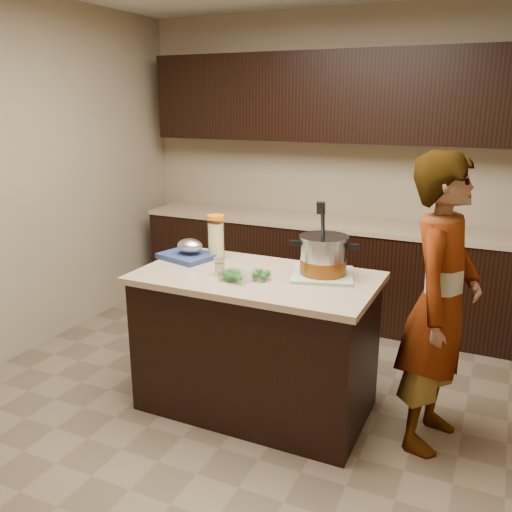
% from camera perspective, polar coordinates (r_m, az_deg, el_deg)
% --- Properties ---
extents(ground_plane, '(4.00, 4.00, 0.00)m').
position_cam_1_polar(ground_plane, '(3.68, -0.00, -15.44)').
color(ground_plane, brown).
rests_on(ground_plane, ground).
extents(room_shell, '(4.04, 4.04, 2.72)m').
position_cam_1_polar(room_shell, '(3.14, -0.00, 12.26)').
color(room_shell, tan).
rests_on(room_shell, ground).
extents(back_cabinets, '(3.60, 0.63, 2.33)m').
position_cam_1_polar(back_cabinets, '(4.87, 8.71, 4.24)').
color(back_cabinets, black).
rests_on(back_cabinets, ground).
extents(island, '(1.46, 0.81, 0.90)m').
position_cam_1_polar(island, '(3.47, -0.00, -9.06)').
color(island, black).
rests_on(island, ground).
extents(dish_towel, '(0.44, 0.44, 0.02)m').
position_cam_1_polar(dish_towel, '(3.30, 7.04, -1.97)').
color(dish_towel, '#5D8B5E').
rests_on(dish_towel, island).
extents(stock_pot, '(0.41, 0.35, 0.42)m').
position_cam_1_polar(stock_pot, '(3.26, 7.10, -0.16)').
color(stock_pot, '#B7B7BC').
rests_on(stock_pot, dish_towel).
extents(lemonade_pitcher, '(0.15, 0.15, 0.29)m').
position_cam_1_polar(lemonade_pitcher, '(3.64, -4.23, 1.87)').
color(lemonade_pitcher, '#D0C87F').
rests_on(lemonade_pitcher, island).
extents(mason_jar, '(0.09, 0.09, 0.12)m').
position_cam_1_polar(mason_jar, '(3.29, -3.85, -1.13)').
color(mason_jar, '#D0C87F').
rests_on(mason_jar, island).
extents(broccoli_tub_left, '(0.14, 0.14, 0.05)m').
position_cam_1_polar(broccoli_tub_left, '(3.21, -2.67, -2.07)').
color(broccoli_tub_left, silver).
rests_on(broccoli_tub_left, island).
extents(broccoli_tub_right, '(0.16, 0.16, 0.06)m').
position_cam_1_polar(broccoli_tub_right, '(3.20, 0.56, -2.09)').
color(broccoli_tub_right, silver).
rests_on(broccoli_tub_right, island).
extents(broccoli_tub_rect, '(0.19, 0.16, 0.06)m').
position_cam_1_polar(broccoli_tub_rect, '(3.17, -2.18, -2.23)').
color(broccoli_tub_rect, silver).
rests_on(broccoli_tub_rect, island).
extents(blue_tray, '(0.40, 0.35, 0.13)m').
position_cam_1_polar(blue_tray, '(3.65, -7.13, 0.40)').
color(blue_tray, navy).
rests_on(blue_tray, island).
extents(person, '(0.49, 0.67, 1.68)m').
position_cam_1_polar(person, '(3.16, 18.82, -4.89)').
color(person, gray).
rests_on(person, ground).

